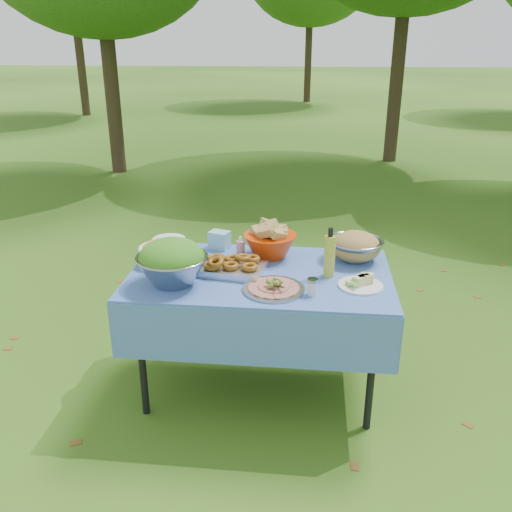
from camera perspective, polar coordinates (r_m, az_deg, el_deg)
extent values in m
plane|color=#173309|center=(3.43, 0.41, -13.51)|extent=(80.00, 80.00, 0.00)
cube|color=#84C1FF|center=(3.22, 0.43, -7.99)|extent=(1.46, 0.86, 0.76)
cylinder|color=white|center=(3.43, -9.13, 1.31)|extent=(0.26, 0.26, 0.07)
cube|color=#8CCFD7|center=(3.40, -3.86, 1.71)|extent=(0.14, 0.12, 0.11)
cylinder|color=pink|center=(3.21, -1.64, 0.84)|extent=(0.06, 0.06, 0.14)
cube|color=silver|center=(3.04, -2.50, -1.01)|extent=(0.38, 0.30, 0.08)
cylinder|color=#A1A3A8|center=(2.83, 1.88, -2.91)|extent=(0.43, 0.43, 0.08)
cylinder|color=gold|center=(2.98, 7.76, 0.40)|extent=(0.07, 0.07, 0.28)
cylinder|color=white|center=(2.92, 10.97, -2.58)|extent=(0.26, 0.26, 0.07)
cylinder|color=silver|center=(2.79, 5.95, -3.24)|extent=(0.07, 0.07, 0.09)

